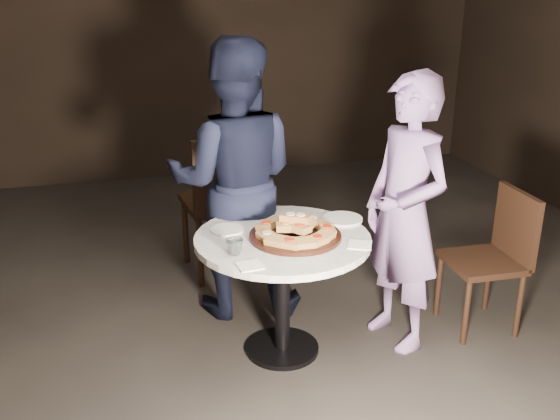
% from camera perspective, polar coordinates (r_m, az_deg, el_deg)
% --- Properties ---
extents(floor, '(7.00, 7.00, 0.00)m').
position_cam_1_polar(floor, '(3.64, 0.88, -12.54)').
color(floor, black).
rests_on(floor, ground).
extents(table, '(1.23, 1.23, 0.70)m').
position_cam_1_polar(table, '(3.35, 0.22, -4.47)').
color(table, black).
rests_on(table, ground).
extents(serving_board, '(0.59, 0.59, 0.02)m').
position_cam_1_polar(serving_board, '(3.27, 1.40, -2.38)').
color(serving_board, black).
rests_on(serving_board, table).
extents(focaccia_pile, '(0.44, 0.43, 0.12)m').
position_cam_1_polar(focaccia_pile, '(3.26, 1.45, -1.65)').
color(focaccia_pile, '#A67440').
rests_on(focaccia_pile, serving_board).
extents(plate_left, '(0.18, 0.18, 0.01)m').
position_cam_1_polar(plate_left, '(3.38, -4.86, -1.79)').
color(plate_left, white).
rests_on(plate_left, table).
extents(plate_right, '(0.30, 0.30, 0.01)m').
position_cam_1_polar(plate_right, '(3.53, 5.73, -0.81)').
color(plate_right, white).
rests_on(plate_right, table).
extents(water_glass, '(0.10, 0.10, 0.08)m').
position_cam_1_polar(water_glass, '(3.08, -4.17, -3.37)').
color(water_glass, silver).
rests_on(water_glass, table).
extents(napkin_near, '(0.13, 0.13, 0.01)m').
position_cam_1_polar(napkin_near, '(2.97, -2.78, -5.10)').
color(napkin_near, white).
rests_on(napkin_near, table).
extents(napkin_far, '(0.16, 0.16, 0.01)m').
position_cam_1_polar(napkin_far, '(3.21, 7.31, -3.17)').
color(napkin_far, white).
rests_on(napkin_far, table).
extents(chair_far, '(0.54, 0.56, 1.03)m').
position_cam_1_polar(chair_far, '(4.24, -5.17, 1.28)').
color(chair_far, black).
rests_on(chair_far, ground).
extents(chair_right, '(0.42, 0.41, 0.85)m').
position_cam_1_polar(chair_right, '(3.86, 19.19, -3.53)').
color(chair_right, black).
rests_on(chair_right, ground).
extents(diner_navy, '(0.96, 0.83, 1.69)m').
position_cam_1_polar(diner_navy, '(3.73, -4.23, 2.65)').
color(diner_navy, black).
rests_on(diner_navy, ground).
extents(diner_teal, '(0.50, 0.64, 1.55)m').
position_cam_1_polar(diner_teal, '(3.46, 11.38, -0.39)').
color(diner_teal, '#7C639D').
rests_on(diner_teal, ground).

